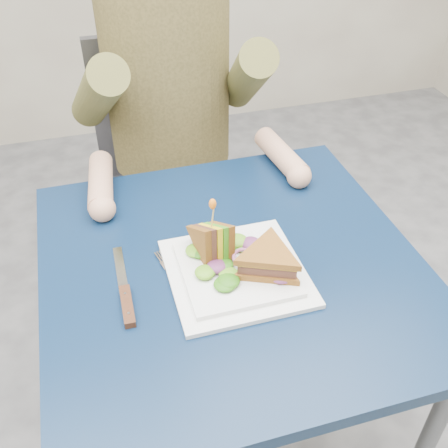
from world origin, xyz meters
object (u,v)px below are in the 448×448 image
object	(u,v)px
fork	(178,280)
diner	(168,64)
plate	(236,271)
knife	(126,299)
sandwich_flat	(268,260)
chair	(169,163)
sandwich_upright	(213,242)
table	(232,290)

from	to	relation	value
fork	diner	bearing A→B (deg)	79.34
plate	knife	xyz separation A→B (m)	(-0.22, -0.01, -0.00)
diner	sandwich_flat	xyz separation A→B (m)	(0.05, -0.65, -0.14)
chair	plate	xyz separation A→B (m)	(-0.00, -0.74, 0.20)
fork	plate	bearing A→B (deg)	-7.04
sandwich_flat	fork	bearing A→B (deg)	166.92
plate	chair	bearing A→B (deg)	89.76
sandwich_flat	sandwich_upright	distance (m)	0.11
table	sandwich_upright	distance (m)	0.14
plate	sandwich_upright	distance (m)	0.07
knife	table	bearing A→B (deg)	11.87
sandwich_upright	knife	distance (m)	0.20
diner	sandwich_upright	bearing A→B (deg)	-93.56
chair	diner	bearing A→B (deg)	-90.00
diner	plate	world-z (taller)	diner
table	fork	bearing A→B (deg)	-169.19
plate	sandwich_flat	world-z (taller)	sandwich_flat
chair	fork	world-z (taller)	chair
sandwich_upright	chair	bearing A→B (deg)	87.01
diner	sandwich_upright	size ratio (longest dim) A/B	5.72
sandwich_flat	sandwich_upright	world-z (taller)	sandwich_upright
plate	sandwich_upright	bearing A→B (deg)	126.39
diner	fork	distance (m)	0.65
diner	knife	bearing A→B (deg)	-108.91
diner	table	bearing A→B (deg)	-90.00
plate	sandwich_flat	xyz separation A→B (m)	(0.06, -0.03, 0.04)
plate	sandwich_flat	distance (m)	0.07
sandwich_flat	knife	world-z (taller)	sandwich_flat
diner	plate	distance (m)	0.65
sandwich_flat	knife	bearing A→B (deg)	176.82
diner	knife	size ratio (longest dim) A/B	3.36
plate	sandwich_flat	size ratio (longest dim) A/B	1.37
diner	sandwich_flat	size ratio (longest dim) A/B	3.93
chair	diner	size ratio (longest dim) A/B	1.25
chair	plate	size ratio (longest dim) A/B	3.58
table	plate	xyz separation A→B (m)	(-0.00, -0.04, 0.09)
table	knife	size ratio (longest dim) A/B	3.39
table	diner	xyz separation A→B (m)	(-0.00, 0.59, 0.26)
diner	fork	bearing A→B (deg)	-100.66
sandwich_flat	table	bearing A→B (deg)	130.41
chair	diner	world-z (taller)	diner
plate	knife	distance (m)	0.22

